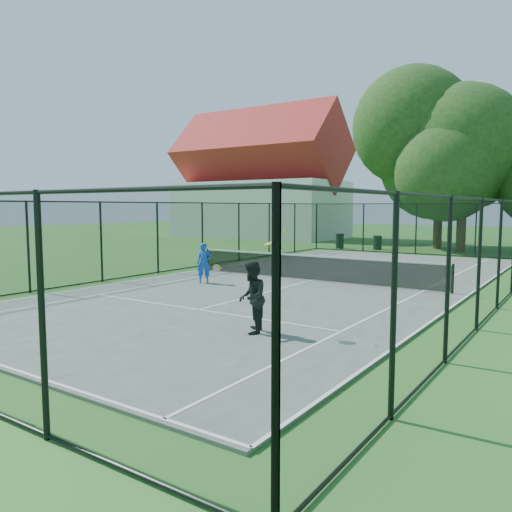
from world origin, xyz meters
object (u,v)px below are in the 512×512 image
Objects in this scene: tennis_net at (312,267)px; trash_bin_left at (340,241)px; trash_bin_right at (377,243)px; player_black at (252,297)px; player_blue at (204,263)px.

trash_bin_left is at bearing 110.78° from tennis_net.
trash_bin_left is 2.50m from trash_bin_right.
tennis_net is at bearing -69.22° from trash_bin_left.
player_black is (8.00, -22.01, 0.34)m from trash_bin_left.
trash_bin_right is 23.16m from player_black.
trash_bin_right is at bearing 10.87° from trash_bin_left.
tennis_net is 10.13× the size of trash_bin_left.
tennis_net is 15.18m from trash_bin_right.
tennis_net is 3.98m from player_blue.
trash_bin_left is 23.42m from player_black.
tennis_net reaches higher than trash_bin_left.
player_blue reaches higher than trash_bin_right.
trash_bin_left is 0.44× the size of player_black.
player_blue is (0.09, -17.57, 0.32)m from trash_bin_right.
player_black is at bearing -70.01° from trash_bin_left.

